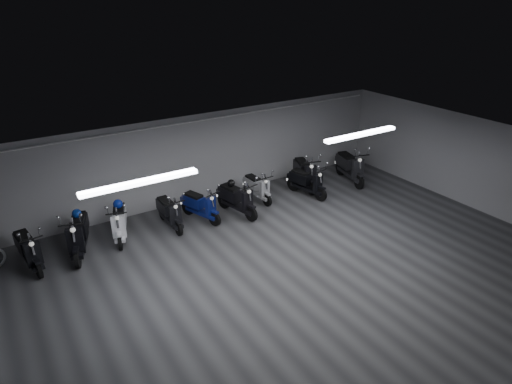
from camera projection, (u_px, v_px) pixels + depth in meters
floor at (288, 275)px, 10.58m from camera, size 14.00×10.00×0.01m
ceiling at (292, 165)px, 9.41m from camera, size 14.00×10.00×0.01m
back_wall at (196, 158)px, 13.85m from camera, size 14.00×0.01×2.80m
front_wall at (503, 369)px, 6.15m from camera, size 14.00×0.01×2.80m
right_wall at (476, 164)px, 13.39m from camera, size 0.01×10.00×2.80m
fluor_strip_left at (141, 182)px, 8.75m from camera, size 2.40×0.18×0.08m
fluor_strip_right at (361, 134)px, 11.66m from camera, size 2.40×0.18×0.08m
conduit at (195, 121)px, 13.27m from camera, size 13.60×0.05×0.05m
scooter_0 at (27, 244)px, 10.60m from camera, size 0.83×1.81×1.30m
scooter_1 at (77, 229)px, 11.14m from camera, size 1.23×2.06×1.45m
scooter_2 at (119, 217)px, 11.86m from camera, size 1.10×1.84×1.30m
scooter_3 at (169, 208)px, 12.44m from camera, size 0.59×1.68×1.25m
scooter_4 at (200, 201)px, 12.85m from camera, size 1.06×1.76×1.24m
scooter_5 at (237, 194)px, 13.15m from camera, size 0.98×1.90×1.35m
scooter_6 at (257, 183)px, 14.10m from camera, size 0.60×1.61×1.18m
scooter_7 at (307, 178)px, 14.39m from camera, size 0.95×1.82×1.29m
scooter_8 at (305, 168)px, 14.96m from camera, size 1.18×2.02×1.43m
scooter_9 at (351, 162)px, 15.42m from camera, size 1.13×2.09×1.48m
helmet_0 at (231, 183)px, 13.20m from camera, size 0.23×0.23×0.23m
helmet_1 at (77, 213)px, 11.26m from camera, size 0.24×0.24×0.24m
helmet_2 at (118, 204)px, 11.95m from camera, size 0.26×0.26×0.26m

